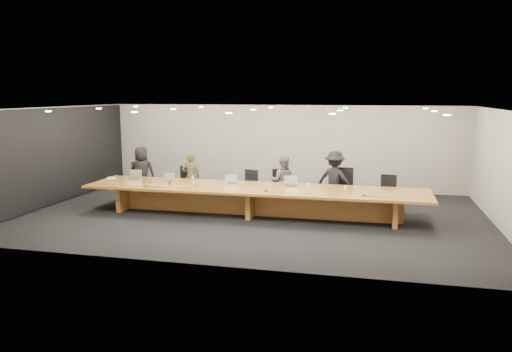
{
  "coord_description": "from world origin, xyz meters",
  "views": [
    {
      "loc": [
        3.07,
        -12.49,
        3.18
      ],
      "look_at": [
        0.0,
        0.3,
        1.0
      ],
      "focal_mm": 35.0,
      "sensor_mm": 36.0,
      "label": 1
    }
  ],
  "objects_px": {
    "chair_mid_left": "(248,187)",
    "mic_center": "(266,191)",
    "chair_mid_right": "(280,187)",
    "person_a": "(142,173)",
    "chair_right": "(343,189)",
    "water_bottle": "(193,180)",
    "laptop_a": "(134,175)",
    "chair_far_left": "(137,181)",
    "chair_left": "(183,184)",
    "laptop_c": "(232,179)",
    "person_d": "(335,180)",
    "laptop_d": "(292,181)",
    "paper_cup_far": "(345,187)",
    "person_b": "(191,177)",
    "amber_mug": "(170,183)",
    "av_box": "(115,184)",
    "conference_table": "(253,196)",
    "chair_far_right": "(387,193)",
    "person_c": "(283,181)",
    "laptop_b": "(168,177)",
    "mic_right": "(364,195)",
    "paper_cup_near": "(309,185)"
  },
  "relations": [
    {
      "from": "conference_table",
      "to": "chair_mid_left",
      "type": "height_order",
      "value": "chair_mid_left"
    },
    {
      "from": "chair_far_left",
      "to": "chair_left",
      "type": "xyz_separation_m",
      "value": [
        1.48,
        0.04,
        -0.03
      ]
    },
    {
      "from": "laptop_a",
      "to": "laptop_c",
      "type": "relative_size",
      "value": 1.1
    },
    {
      "from": "water_bottle",
      "to": "mic_right",
      "type": "distance_m",
      "value": 4.65
    },
    {
      "from": "chair_left",
      "to": "amber_mug",
      "type": "height_order",
      "value": "chair_left"
    },
    {
      "from": "person_b",
      "to": "laptop_b",
      "type": "relative_size",
      "value": 4.88
    },
    {
      "from": "laptop_c",
      "to": "chair_far_left",
      "type": "bearing_deg",
      "value": 140.87
    },
    {
      "from": "laptop_a",
      "to": "laptop_d",
      "type": "xyz_separation_m",
      "value": [
        4.57,
        -0.02,
        0.0
      ]
    },
    {
      "from": "person_d",
      "to": "mic_center",
      "type": "xyz_separation_m",
      "value": [
        -1.58,
        -1.71,
        -0.05
      ]
    },
    {
      "from": "chair_far_left",
      "to": "person_a",
      "type": "relative_size",
      "value": 0.7
    },
    {
      "from": "chair_far_right",
      "to": "laptop_d",
      "type": "bearing_deg",
      "value": -149.62
    },
    {
      "from": "mic_center",
      "to": "water_bottle",
      "type": "bearing_deg",
      "value": 164.6
    },
    {
      "from": "av_box",
      "to": "mic_center",
      "type": "relative_size",
      "value": 1.51
    },
    {
      "from": "chair_far_right",
      "to": "laptop_a",
      "type": "distance_m",
      "value": 7.12
    },
    {
      "from": "chair_far_right",
      "to": "mic_right",
      "type": "xyz_separation_m",
      "value": [
        -0.58,
        -1.75,
        0.26
      ]
    },
    {
      "from": "person_b",
      "to": "laptop_a",
      "type": "relative_size",
      "value": 4.13
    },
    {
      "from": "laptop_b",
      "to": "laptop_d",
      "type": "bearing_deg",
      "value": -4.42
    },
    {
      "from": "person_a",
      "to": "laptop_a",
      "type": "xyz_separation_m",
      "value": [
        0.14,
        -0.79,
        0.08
      ]
    },
    {
      "from": "av_box",
      "to": "laptop_a",
      "type": "bearing_deg",
      "value": 73.6
    },
    {
      "from": "person_c",
      "to": "amber_mug",
      "type": "distance_m",
      "value": 3.18
    },
    {
      "from": "chair_mid_left",
      "to": "water_bottle",
      "type": "distance_m",
      "value": 1.72
    },
    {
      "from": "conference_table",
      "to": "av_box",
      "type": "relative_size",
      "value": 50.16
    },
    {
      "from": "conference_table",
      "to": "person_a",
      "type": "relative_size",
      "value": 5.56
    },
    {
      "from": "paper_cup_near",
      "to": "person_b",
      "type": "bearing_deg",
      "value": 166.55
    },
    {
      "from": "amber_mug",
      "to": "person_d",
      "type": "bearing_deg",
      "value": 17.82
    },
    {
      "from": "conference_table",
      "to": "paper_cup_far",
      "type": "xyz_separation_m",
      "value": [
        2.37,
        0.28,
        0.28
      ]
    },
    {
      "from": "person_c",
      "to": "mic_right",
      "type": "height_order",
      "value": "person_c"
    },
    {
      "from": "laptop_c",
      "to": "paper_cup_near",
      "type": "height_order",
      "value": "laptop_c"
    },
    {
      "from": "chair_mid_left",
      "to": "water_bottle",
      "type": "xyz_separation_m",
      "value": [
        -1.27,
        -1.11,
        0.35
      ]
    },
    {
      "from": "person_a",
      "to": "laptop_c",
      "type": "distance_m",
      "value": 3.15
    },
    {
      "from": "chair_mid_left",
      "to": "mic_center",
      "type": "distance_m",
      "value": 1.96
    },
    {
      "from": "chair_right",
      "to": "paper_cup_far",
      "type": "distance_m",
      "value": 0.95
    },
    {
      "from": "person_a",
      "to": "chair_mid_left",
      "type": "bearing_deg",
      "value": 169.85
    },
    {
      "from": "chair_mid_right",
      "to": "person_a",
      "type": "bearing_deg",
      "value": 171.09
    },
    {
      "from": "conference_table",
      "to": "chair_mid_left",
      "type": "bearing_deg",
      "value": 110.66
    },
    {
      "from": "chair_far_right",
      "to": "amber_mug",
      "type": "height_order",
      "value": "chair_far_right"
    },
    {
      "from": "chair_mid_right",
      "to": "person_c",
      "type": "xyz_separation_m",
      "value": [
        0.1,
        -0.04,
        0.2
      ]
    },
    {
      "from": "chair_mid_left",
      "to": "laptop_d",
      "type": "xyz_separation_m",
      "value": [
        1.44,
        -0.94,
        0.39
      ]
    },
    {
      "from": "person_b",
      "to": "mic_center",
      "type": "bearing_deg",
      "value": 133.57
    },
    {
      "from": "chair_right",
      "to": "water_bottle",
      "type": "height_order",
      "value": "chair_right"
    },
    {
      "from": "person_d",
      "to": "water_bottle",
      "type": "relative_size",
      "value": 8.02
    },
    {
      "from": "chair_left",
      "to": "laptop_a",
      "type": "bearing_deg",
      "value": -134.09
    },
    {
      "from": "person_c",
      "to": "laptop_b",
      "type": "height_order",
      "value": "person_c"
    },
    {
      "from": "laptop_a",
      "to": "chair_far_left",
      "type": "bearing_deg",
      "value": 109.58
    },
    {
      "from": "chair_far_left",
      "to": "chair_mid_right",
      "type": "bearing_deg",
      "value": -6.88
    },
    {
      "from": "chair_left",
      "to": "amber_mug",
      "type": "xyz_separation_m",
      "value": [
        0.14,
        -1.33,
        0.27
      ]
    },
    {
      "from": "chair_mid_right",
      "to": "chair_far_right",
      "type": "relative_size",
      "value": 1.04
    },
    {
      "from": "chair_mid_right",
      "to": "person_a",
      "type": "relative_size",
      "value": 0.65
    },
    {
      "from": "chair_mid_left",
      "to": "av_box",
      "type": "height_order",
      "value": "chair_mid_left"
    },
    {
      "from": "chair_right",
      "to": "water_bottle",
      "type": "xyz_separation_m",
      "value": [
        -4.0,
        -1.03,
        0.26
      ]
    }
  ]
}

